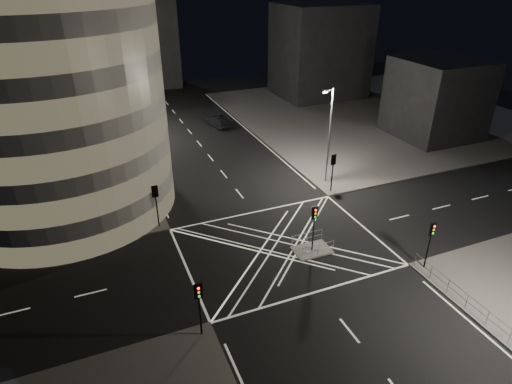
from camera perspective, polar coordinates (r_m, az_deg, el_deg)
name	(u,v)px	position (r m, az deg, el deg)	size (l,w,h in m)	color
ground	(282,246)	(35.71, 3.46, -7.24)	(120.00, 120.00, 0.00)	black
sidewalk_far_right	(374,113)	(70.79, 15.51, 10.12)	(42.00, 42.00, 0.15)	#54514F
central_island	(312,250)	(35.39, 7.46, -7.68)	(3.00, 2.00, 0.15)	slate
office_block_rear	(0,45)	(69.33, -30.98, 16.42)	(24.00, 16.00, 22.00)	gray
building_right_far	(319,51)	(77.88, 8.46, 18.12)	(14.00, 12.00, 15.00)	black
building_right_near	(437,98)	(62.19, 22.94, 11.44)	(10.00, 10.00, 10.00)	black
building_far_end	(125,38)	(85.39, -17.08, 19.03)	(18.00, 8.00, 18.00)	black
tree_a	(129,176)	(38.72, -16.52, 2.10)	(3.79, 3.79, 6.46)	black
tree_b	(120,148)	(44.10, -17.64, 5.66)	(3.92, 3.92, 6.91)	black
tree_c	(114,128)	(49.71, -18.46, 8.12)	(4.56, 4.56, 7.36)	black
tree_d	(108,111)	(55.39, -19.14, 10.15)	(4.96, 4.96, 7.75)	black
tree_e	(104,103)	(61.33, -19.58, 11.08)	(4.45, 4.45, 6.81)	black
traffic_signal_fl	(156,199)	(37.58, -13.22, -0.85)	(0.55, 0.22, 4.00)	black
traffic_signal_nl	(199,300)	(26.50, -7.61, -14.08)	(0.55, 0.22, 4.00)	black
traffic_signal_fr	(333,166)	(43.28, 10.23, 3.43)	(0.55, 0.22, 4.00)	black
traffic_signal_nr	(431,237)	(34.10, 22.27, -5.55)	(0.55, 0.22, 4.00)	black
traffic_signal_island	(314,220)	(33.83, 7.76, -3.76)	(0.55, 0.22, 4.00)	black
street_lamp_left_near	(135,150)	(41.12, -15.83, 5.44)	(1.25, 0.25, 10.00)	slate
street_lamp_left_far	(114,100)	(58.20, -18.45, 11.59)	(1.25, 0.25, 10.00)	slate
street_lamp_right_far	(329,133)	(44.33, 9.72, 7.75)	(1.25, 0.25, 10.00)	slate
railing_near_right	(477,309)	(32.35, 27.36, -13.70)	(0.06, 11.70, 1.10)	slate
railing_island_south	(318,250)	(34.41, 8.26, -7.63)	(2.80, 0.06, 1.10)	slate
railing_island_north	(307,238)	(35.67, 6.82, -6.09)	(2.80, 0.06, 1.10)	slate
sedan	(218,121)	(62.60, -5.16, 9.40)	(1.62, 4.65, 1.53)	black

